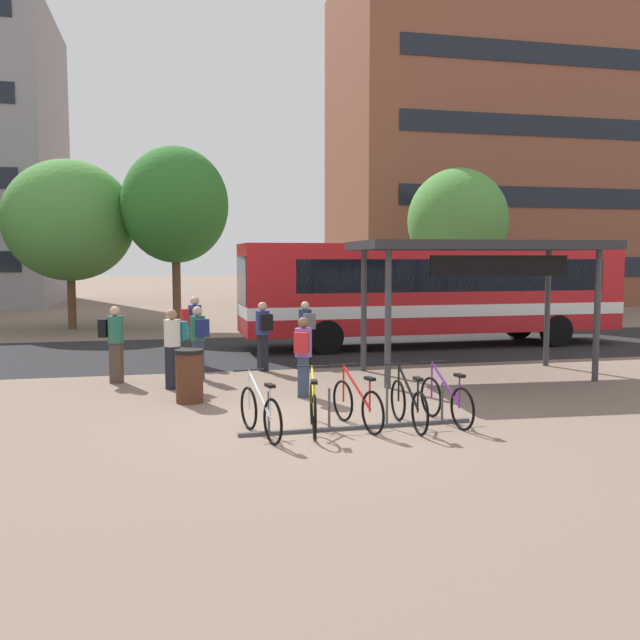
# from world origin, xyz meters

# --- Properties ---
(ground) EXTENTS (200.00, 200.00, 0.00)m
(ground) POSITION_xyz_m (0.00, 0.00, 0.00)
(ground) COLOR #7A6656
(bus_lane_asphalt) EXTENTS (80.00, 7.20, 0.01)m
(bus_lane_asphalt) POSITION_xyz_m (0.00, 9.25, 0.00)
(bus_lane_asphalt) COLOR #232326
(bus_lane_asphalt) RESTS_ON ground
(city_bus) EXTENTS (12.05, 2.70, 3.20)m
(city_bus) POSITION_xyz_m (5.87, 9.25, 1.78)
(city_bus) COLOR red
(city_bus) RESTS_ON ground
(bike_rack) EXTENTS (3.94, 0.22, 0.70)m
(bike_rack) POSITION_xyz_m (0.75, -0.52, 0.09)
(bike_rack) COLOR #47474C
(bike_rack) RESTS_ON ground
(parked_bicycle_white_0) EXTENTS (0.60, 1.69, 0.99)m
(parked_bicycle_white_0) POSITION_xyz_m (-0.87, -0.66, 0.38)
(parked_bicycle_white_0) COLOR black
(parked_bicycle_white_0) RESTS_ON ground
(parked_bicycle_yellow_1) EXTENTS (0.52, 1.71, 0.99)m
(parked_bicycle_yellow_1) POSITION_xyz_m (0.00, -0.50, 0.38)
(parked_bicycle_yellow_1) COLOR black
(parked_bicycle_yellow_1) RESTS_ON ground
(parked_bicycle_red_2) EXTENTS (0.58, 1.69, 0.99)m
(parked_bicycle_red_2) POSITION_xyz_m (0.76, -0.43, 0.38)
(parked_bicycle_red_2) COLOR black
(parked_bicycle_red_2) RESTS_ON ground
(parked_bicycle_black_3) EXTENTS (0.52, 1.72, 0.99)m
(parked_bicycle_black_3) POSITION_xyz_m (1.58, -0.61, 0.38)
(parked_bicycle_black_3) COLOR black
(parked_bicycle_black_3) RESTS_ON ground
(parked_bicycle_purple_4) EXTENTS (0.52, 1.71, 0.99)m
(parked_bicycle_purple_4) POSITION_xyz_m (2.30, -0.46, 0.38)
(parked_bicycle_purple_4) COLOR black
(parked_bicycle_purple_4) RESTS_ON ground
(transit_shelter) EXTENTS (5.80, 3.38, 3.16)m
(transit_shelter) POSITION_xyz_m (4.81, 3.72, 2.95)
(transit_shelter) COLOR #38383D
(transit_shelter) RESTS_ON ground
(commuter_teal_pack_0) EXTENTS (0.58, 0.59, 1.70)m
(commuter_teal_pack_0) POSITION_xyz_m (-2.13, 3.69, 0.99)
(commuter_teal_pack_0) COLOR black
(commuter_teal_pack_0) RESTS_ON ground
(commuter_red_pack_1) EXTENTS (0.57, 0.41, 1.79)m
(commuter_red_pack_1) POSITION_xyz_m (-1.58, 6.85, 1.03)
(commuter_red_pack_1) COLOR black
(commuter_red_pack_1) RESTS_ON ground
(commuter_grey_pack_2) EXTENTS (0.42, 0.58, 1.65)m
(commuter_grey_pack_2) POSITION_xyz_m (1.29, 6.40, 0.94)
(commuter_grey_pack_2) COLOR black
(commuter_grey_pack_2) RESTS_ON ground
(commuter_black_pack_3) EXTENTS (0.59, 0.45, 1.72)m
(commuter_black_pack_3) POSITION_xyz_m (-3.40, 4.67, 0.99)
(commuter_black_pack_3) COLOR #47382D
(commuter_black_pack_3) RESTS_ON ground
(commuter_red_pack_4) EXTENTS (0.47, 0.59, 1.61)m
(commuter_red_pack_4) POSITION_xyz_m (0.38, 2.19, 0.92)
(commuter_red_pack_4) COLOR #2D3851
(commuter_red_pack_4) RESTS_ON ground
(commuter_navy_pack_5) EXTENTS (0.47, 0.60, 1.67)m
(commuter_navy_pack_5) POSITION_xyz_m (-1.56, 4.76, 0.97)
(commuter_navy_pack_5) COLOR #2D3851
(commuter_navy_pack_5) RESTS_ON ground
(commuter_black_pack_6) EXTENTS (0.42, 0.58, 1.70)m
(commuter_black_pack_6) POSITION_xyz_m (0.05, 5.54, 0.99)
(commuter_black_pack_6) COLOR black
(commuter_black_pack_6) RESTS_ON ground
(trash_bin) EXTENTS (0.55, 0.55, 1.03)m
(trash_bin) POSITION_xyz_m (-1.85, 2.19, 0.52)
(trash_bin) COLOR #4C2819
(trash_bin) RESTS_ON ground
(street_tree_0) EXTENTS (4.97, 4.97, 6.56)m
(street_tree_0) POSITION_xyz_m (-5.87, 17.19, 4.22)
(street_tree_0) COLOR brown
(street_tree_0) RESTS_ON ground
(street_tree_2) EXTENTS (4.06, 4.06, 7.01)m
(street_tree_2) POSITION_xyz_m (-1.86, 15.99, 4.79)
(street_tree_2) COLOR brown
(street_tree_2) RESTS_ON ground
(street_tree_3) EXTENTS (4.53, 4.53, 6.82)m
(street_tree_3) POSITION_xyz_m (10.71, 18.13, 4.45)
(street_tree_3) COLOR brown
(street_tree_3) RESTS_ON ground
(building_right_wing) EXTENTS (27.02, 10.07, 18.99)m
(building_right_wing) POSITION_xyz_m (21.50, 28.10, 9.49)
(building_right_wing) COLOR brown
(building_right_wing) RESTS_ON ground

